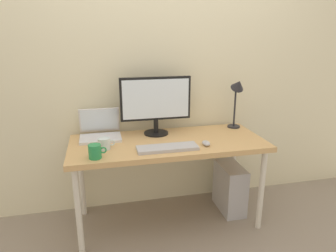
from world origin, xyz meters
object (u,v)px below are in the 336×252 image
at_px(desk, 168,148).
at_px(mouse, 206,143).
at_px(laptop, 100,130).
at_px(monitor, 156,102).
at_px(glass_cup, 104,144).
at_px(computer_tower, 230,188).
at_px(desk_lamp, 237,92).
at_px(coffee_mug, 95,151).
at_px(keyboard, 167,148).

distance_m(desk, mouse, 0.31).
xyz_separation_m(desk, laptop, (-0.51, 0.21, 0.12)).
bearing_deg(monitor, desk, -72.90).
height_order(mouse, glass_cup, glass_cup).
height_order(monitor, mouse, monitor).
relative_size(desk, monitor, 2.62).
height_order(desk, computer_tower, desk).
height_order(desk_lamp, coffee_mug, desk_lamp).
bearing_deg(desk, desk_lamp, 16.19).
relative_size(laptop, computer_tower, 0.76).
bearing_deg(computer_tower, coffee_mug, -166.11).
xyz_separation_m(coffee_mug, computer_tower, (1.12, 0.28, -0.55)).
distance_m(laptop, computer_tower, 1.23).
bearing_deg(laptop, glass_cup, -85.02).
bearing_deg(computer_tower, desk, -175.17).
relative_size(desk_lamp, computer_tower, 1.07).
distance_m(monitor, mouse, 0.53).
bearing_deg(desk_lamp, desk, -163.81).
distance_m(laptop, desk_lamp, 1.19).
height_order(mouse, coffee_mug, coffee_mug).
distance_m(monitor, desk_lamp, 0.71).
bearing_deg(coffee_mug, desk, 22.59).
xyz_separation_m(desk_lamp, coffee_mug, (-1.20, -0.42, -0.27)).
xyz_separation_m(laptop, glass_cup, (0.02, -0.28, -0.02)).
bearing_deg(glass_cup, laptop, 94.98).
relative_size(desk_lamp, glass_cup, 3.71).
bearing_deg(coffee_mug, desk_lamp, 19.18).
xyz_separation_m(monitor, desk_lamp, (0.71, 0.00, 0.05)).
relative_size(keyboard, computer_tower, 1.05).
height_order(desk, mouse, mouse).
distance_m(monitor, glass_cup, 0.55).
relative_size(monitor, laptop, 1.79).
height_order(monitor, desk_lamp, monitor).
bearing_deg(computer_tower, keyboard, -159.64).
height_order(desk_lamp, glass_cup, desk_lamp).
relative_size(desk, computer_tower, 3.57).
distance_m(coffee_mug, computer_tower, 1.28).
relative_size(desk, laptop, 4.69).
relative_size(glass_cup, computer_tower, 0.29).
xyz_separation_m(monitor, laptop, (-0.45, 0.02, -0.21)).
distance_m(coffee_mug, glass_cup, 0.17).
height_order(keyboard, glass_cup, glass_cup).
height_order(monitor, coffee_mug, monitor).
xyz_separation_m(keyboard, coffee_mug, (-0.50, -0.05, 0.04)).
bearing_deg(monitor, glass_cup, -148.68).
relative_size(laptop, glass_cup, 2.63).
height_order(laptop, mouse, laptop).
distance_m(desk_lamp, coffee_mug, 1.30).
bearing_deg(desk_lamp, monitor, -179.94).
xyz_separation_m(desk, keyboard, (-0.05, -0.18, 0.07)).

